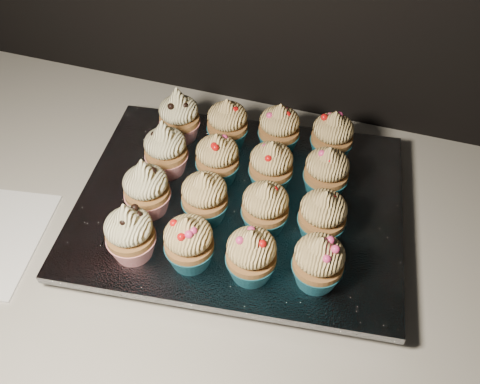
{
  "coord_description": "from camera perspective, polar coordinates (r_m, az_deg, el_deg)",
  "views": [
    {
      "loc": [
        0.19,
        1.25,
        1.49
      ],
      "look_at": [
        0.03,
        1.74,
        0.95
      ],
      "focal_mm": 40.0,
      "sensor_mm": 36.0,
      "label": 1
    }
  ],
  "objects": [
    {
      "name": "foil_lining",
      "position": [
        0.76,
        0.0,
        -1.13
      ],
      "size": [
        0.49,
        0.41,
        0.01
      ],
      "primitive_type": "cube",
      "rotation": [
        0.0,
        0.0,
        0.12
      ],
      "color": "silver",
      "rests_on": "baking_tray"
    },
    {
      "name": "cupcake_3",
      "position": [
        0.65,
        8.36,
        -7.38
      ],
      "size": [
        0.06,
        0.06,
        0.08
      ],
      "color": "#185E72",
      "rests_on": "foil_lining"
    },
    {
      "name": "cupcake_12",
      "position": [
        0.83,
        -6.5,
        8.01
      ],
      "size": [
        0.06,
        0.06,
        0.1
      ],
      "color": "red",
      "rests_on": "foil_lining"
    },
    {
      "name": "cupcake_9",
      "position": [
        0.76,
        -2.43,
        3.57
      ],
      "size": [
        0.06,
        0.06,
        0.08
      ],
      "color": "#185E72",
      "rests_on": "foil_lining"
    },
    {
      "name": "cabinet",
      "position": [
        1.17,
        -2.27,
        -18.52
      ],
      "size": [
        2.4,
        0.6,
        0.86
      ],
      "primitive_type": "cube",
      "color": "black",
      "rests_on": "ground"
    },
    {
      "name": "cupcake_5",
      "position": [
        0.71,
        -3.79,
        -0.56
      ],
      "size": [
        0.06,
        0.06,
        0.08
      ],
      "color": "#185E72",
      "rests_on": "foil_lining"
    },
    {
      "name": "cupcake_13",
      "position": [
        0.82,
        -1.35,
        7.28
      ],
      "size": [
        0.06,
        0.06,
        0.08
      ],
      "color": "#185E72",
      "rests_on": "foil_lining"
    },
    {
      "name": "cupcake_4",
      "position": [
        0.72,
        -9.95,
        0.36
      ],
      "size": [
        0.06,
        0.06,
        0.1
      ],
      "color": "red",
      "rests_on": "foil_lining"
    },
    {
      "name": "cupcake_7",
      "position": [
        0.69,
        8.79,
        -2.53
      ],
      "size": [
        0.06,
        0.06,
        0.08
      ],
      "color": "#185E72",
      "rests_on": "foil_lining"
    },
    {
      "name": "cupcake_10",
      "position": [
        0.75,
        3.33,
        2.76
      ],
      "size": [
        0.06,
        0.06,
        0.08
      ],
      "color": "#185E72",
      "rests_on": "foil_lining"
    },
    {
      "name": "cupcake_2",
      "position": [
        0.65,
        1.21,
        -6.73
      ],
      "size": [
        0.06,
        0.06,
        0.08
      ],
      "color": "#185E72",
      "rests_on": "foil_lining"
    },
    {
      "name": "baking_tray",
      "position": [
        0.77,
        0.0,
        -1.98
      ],
      "size": [
        0.45,
        0.37,
        0.02
      ],
      "primitive_type": "cube",
      "rotation": [
        0.0,
        0.0,
        0.12
      ],
      "color": "black",
      "rests_on": "worktop"
    },
    {
      "name": "cupcake_0",
      "position": [
        0.68,
        -11.68,
        -4.29
      ],
      "size": [
        0.06,
        0.06,
        0.1
      ],
      "color": "red",
      "rests_on": "foil_lining"
    },
    {
      "name": "cupcake_14",
      "position": [
        0.81,
        4.19,
        6.73
      ],
      "size": [
        0.06,
        0.06,
        0.08
      ],
      "color": "#185E72",
      "rests_on": "foil_lining"
    },
    {
      "name": "worktop",
      "position": [
        0.78,
        -3.23,
        -4.73
      ],
      "size": [
        2.44,
        0.64,
        0.04
      ],
      "primitive_type": "cube",
      "color": "beige",
      "rests_on": "cabinet"
    },
    {
      "name": "cupcake_8",
      "position": [
        0.78,
        -7.93,
        4.49
      ],
      "size": [
        0.06,
        0.06,
        0.1
      ],
      "color": "red",
      "rests_on": "foil_lining"
    },
    {
      "name": "cupcake_15",
      "position": [
        0.8,
        9.81,
        5.87
      ],
      "size": [
        0.06,
        0.06,
        0.08
      ],
      "color": "#185E72",
      "rests_on": "foil_lining"
    },
    {
      "name": "cupcake_11",
      "position": [
        0.75,
        9.19,
        2.1
      ],
      "size": [
        0.06,
        0.06,
        0.08
      ],
      "color": "#185E72",
      "rests_on": "foil_lining"
    },
    {
      "name": "cupcake_6",
      "position": [
        0.69,
        2.71,
        -1.64
      ],
      "size": [
        0.06,
        0.06,
        0.08
      ],
      "color": "#185E72",
      "rests_on": "foil_lining"
    },
    {
      "name": "cupcake_1",
      "position": [
        0.66,
        -5.47,
        -5.37
      ],
      "size": [
        0.06,
        0.06,
        0.08
      ],
      "color": "#185E72",
      "rests_on": "foil_lining"
    }
  ]
}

